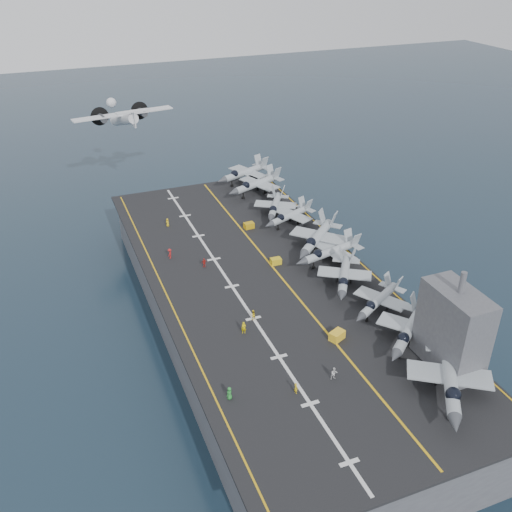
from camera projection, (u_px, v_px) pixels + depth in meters
name	position (u px, v px, depth m)	size (l,w,h in m)	color
ground	(264.00, 328.00, 104.19)	(500.00, 500.00, 0.00)	#142135
hull	(264.00, 305.00, 101.72)	(36.00, 90.00, 10.00)	#56595E
flight_deck	(264.00, 280.00, 99.16)	(38.00, 92.00, 0.40)	black
foul_line	(280.00, 276.00, 100.01)	(0.35, 90.00, 0.02)	gold
landing_centerline	(232.00, 286.00, 97.13)	(0.50, 90.00, 0.02)	silver
deck_edge_port	(169.00, 300.00, 93.60)	(0.25, 90.00, 0.02)	gold
deck_edge_stbd	(357.00, 260.00, 104.98)	(0.25, 90.00, 0.02)	gold
island_superstructure	(454.00, 320.00, 75.90)	(5.00, 10.00, 15.00)	#56595E
fighter_jet_0	(450.00, 378.00, 72.99)	(18.09, 19.57, 5.65)	#9CA5AB
fighter_jet_1	(410.00, 328.00, 82.65)	(17.30, 16.59, 5.02)	#8F989E
fighter_jet_2	(379.00, 299.00, 89.73)	(15.24, 13.72, 4.41)	#959DA4
fighter_jet_3	(344.00, 275.00, 95.96)	(15.06, 16.39, 4.73)	#919AA0
fighter_jet_4	(331.00, 251.00, 102.94)	(15.73, 12.19, 4.87)	#9DA4AC
fighter_jet_5	(317.00, 236.00, 107.16)	(18.99, 18.75, 5.56)	#8D949C
fighter_jet_6	(290.00, 215.00, 116.64)	(15.13, 12.86, 4.45)	#969FA4
fighter_jet_7	(275.00, 205.00, 120.65)	(14.52, 16.06, 4.65)	#999FA8
fighter_jet_8	(257.00, 183.00, 130.38)	(17.88, 15.12, 5.27)	gray
tow_cart_a	(337.00, 335.00, 84.16)	(2.69, 2.29, 1.37)	yellow
tow_cart_b	(276.00, 261.00, 103.46)	(1.97, 1.30, 1.16)	gold
tow_cart_c	(249.00, 225.00, 116.05)	(2.10, 1.45, 1.21)	#C2950F
crew_0	(230.00, 393.00, 73.23)	(1.35, 1.25, 1.88)	#268C33
crew_1	(244.00, 328.00, 85.31)	(1.38, 1.16, 1.96)	#DDC006
crew_2	(253.00, 315.00, 88.46)	(1.09, 0.77, 1.72)	yellow
crew_3	(170.00, 254.00, 105.11)	(1.28, 1.40, 1.95)	#B21919
crew_4	(204.00, 263.00, 102.33)	(1.07, 0.72, 1.78)	red
crew_5	(167.00, 222.00, 116.77)	(1.01, 1.19, 1.68)	yellow
crew_6	(296.00, 388.00, 74.21)	(0.83, 1.10, 1.67)	yellow
crew_7	(334.00, 373.00, 76.52)	(1.16, 0.80, 1.89)	silver
transport_plane	(124.00, 120.00, 138.79)	(27.01, 20.41, 5.85)	silver
fighter_jet_9	(245.00, 172.00, 136.57)	(17.88, 15.12, 5.27)	gray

